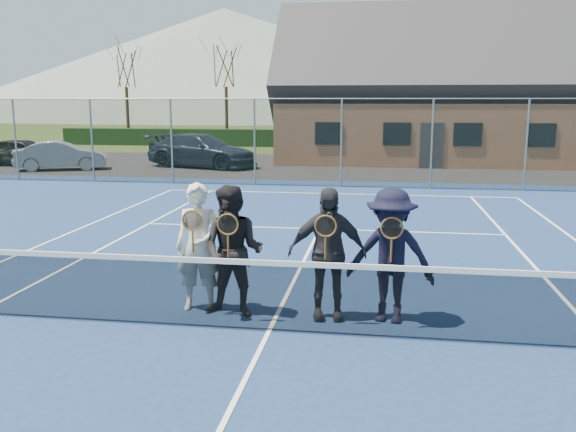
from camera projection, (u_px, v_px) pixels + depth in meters
The scene contains 21 objects.
ground at pixel (350, 167), 27.23m from camera, with size 220.00×220.00×0.00m, color #2E4017.
court_surface at pixel (269, 332), 7.80m from camera, with size 30.00×30.00×0.02m, color navy.
tarmac_carpark at pixel (263, 166), 27.82m from camera, with size 40.00×12.00×0.01m, color black.
hedge_row at pixel (360, 139), 38.78m from camera, with size 40.00×1.20×1.10m, color black.
hill_west at pixel (225, 64), 102.12m from camera, with size 110.00×110.00×18.00m, color slate.
hill_centre at pixel (505, 48), 95.02m from camera, with size 120.00×120.00×22.00m, color slate.
car_a at pixel (23, 152), 27.89m from camera, with size 1.48×3.68×1.26m, color black.
car_b at pixel (61, 156), 26.10m from camera, with size 1.30×3.73×1.23m, color #9B9FA3.
car_c at pixel (202, 151), 27.13m from camera, with size 2.08×5.11×1.48m, color #182030.
court_markings at pixel (269, 331), 7.80m from camera, with size 11.03×23.83×0.01m.
tennis_net at pixel (269, 293), 7.71m from camera, with size 11.68×0.08×1.10m.
perimeter_fence at pixel (341, 143), 20.63m from camera, with size 30.07×0.07×3.02m.
clubhouse at pixel (438, 79), 29.77m from camera, with size 15.60×8.20×7.70m.
tree_a at pixel (125, 58), 41.16m from camera, with size 3.20×3.20×7.77m.
tree_b at pixel (226, 57), 40.12m from camera, with size 3.20×3.20×7.77m.
tree_c at pixel (395, 55), 38.48m from camera, with size 3.20×3.20×7.77m.
tree_d at pixel (561, 53), 36.98m from camera, with size 3.20×3.20×7.77m.
player_a at pixel (199, 247), 8.51m from camera, with size 0.70×0.53×1.80m.
player_b at pixel (233, 251), 8.26m from camera, with size 0.96×0.79×1.80m.
player_c at pixel (327, 253), 8.15m from camera, with size 1.10×0.57×1.80m.
player_d at pixel (391, 256), 8.02m from camera, with size 1.27×0.87×1.80m.
Camera 1 is at (1.36, -7.27, 2.93)m, focal length 38.00 mm.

